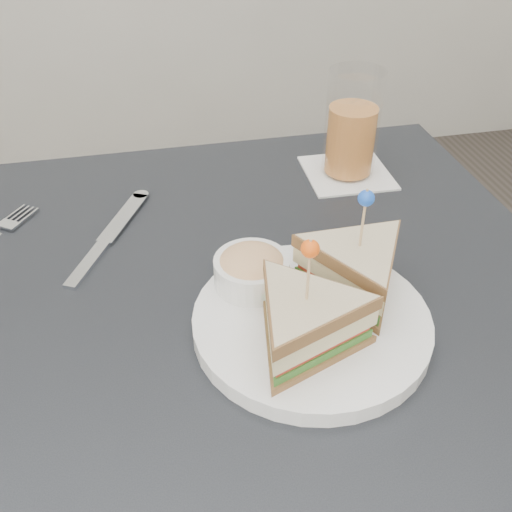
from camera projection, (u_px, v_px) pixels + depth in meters
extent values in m
cube|color=black|center=(250.00, 305.00, 0.68)|extent=(0.80, 0.80, 0.03)
cylinder|color=black|center=(41.00, 354.00, 1.12)|extent=(0.04, 0.04, 0.72)
cylinder|color=black|center=(376.00, 303.00, 1.24)|extent=(0.04, 0.04, 0.72)
cylinder|color=white|center=(311.00, 324.00, 0.62)|extent=(0.30, 0.30, 0.02)
cylinder|color=white|center=(312.00, 317.00, 0.61)|extent=(0.30, 0.30, 0.00)
cylinder|color=#DAB27D|center=(308.00, 275.00, 0.52)|extent=(0.00, 0.00, 0.08)
sphere|color=#FF5810|center=(310.00, 249.00, 0.50)|extent=(0.02, 0.02, 0.02)
cylinder|color=#DAB27D|center=(363.00, 223.00, 0.59)|extent=(0.00, 0.00, 0.08)
sphere|color=blue|center=(366.00, 198.00, 0.57)|extent=(0.02, 0.02, 0.02)
cylinder|color=white|center=(252.00, 273.00, 0.65)|extent=(0.10, 0.10, 0.04)
ellipsoid|color=#E0B772|center=(252.00, 264.00, 0.64)|extent=(0.09, 0.09, 0.03)
cube|color=white|center=(8.00, 225.00, 0.78)|extent=(0.03, 0.03, 0.00)
cube|color=silver|center=(89.00, 262.00, 0.71)|extent=(0.06, 0.10, 0.01)
cube|color=silver|center=(123.00, 217.00, 0.79)|extent=(0.07, 0.12, 0.00)
cylinder|color=silver|center=(141.00, 195.00, 0.84)|extent=(0.03, 0.03, 0.00)
cube|color=white|center=(347.00, 173.00, 0.90)|extent=(0.13, 0.13, 0.00)
cylinder|color=#D17E3B|center=(351.00, 140.00, 0.86)|extent=(0.07, 0.07, 0.10)
cylinder|color=white|center=(352.00, 124.00, 0.85)|extent=(0.08, 0.08, 0.16)
cube|color=white|center=(359.00, 108.00, 0.84)|extent=(0.03, 0.03, 0.02)
cube|color=white|center=(346.00, 116.00, 0.83)|extent=(0.03, 0.03, 0.02)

